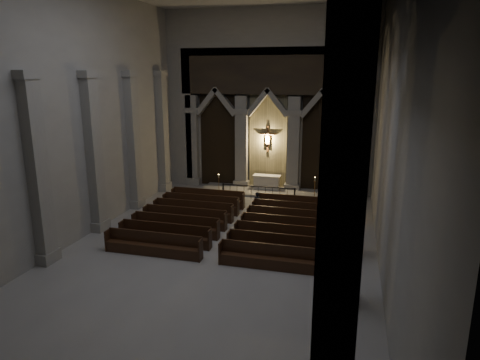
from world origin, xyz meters
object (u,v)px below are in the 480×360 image
Objects in this scene: altar at (267,182)px; candle_stand_left at (219,188)px; altar_rail at (258,191)px; pews at (234,225)px; candle_stand_right at (314,194)px; worshipper at (257,203)px.

candle_stand_left is at bearing -155.12° from altar.
altar_rail is 3.63× the size of candle_stand_left.
pews is at bearing -90.67° from altar.
candle_stand_right is at bearing -23.98° from altar.
altar_rail is 3.58m from candle_stand_right.
altar is at bearing 24.88° from candle_stand_left.
worshipper is (0.52, 3.10, 0.30)m from pews.
altar_rail is 3.78× the size of worshipper.
candle_stand_right is (3.48, 0.78, -0.20)m from altar_rail.
altar is 1.21× the size of candle_stand_right.
worshipper is at bearing -78.90° from altar_rail.
pews is (2.91, -6.64, -0.02)m from candle_stand_left.
candle_stand_right is at bearing 57.57° from worshipper.
worshipper is (3.43, -3.53, 0.27)m from candle_stand_left.
pews reaches higher than altar_rail.
pews is 3.16m from worshipper.
candle_stand_left is at bearing 142.66° from worshipper.
candle_stand_right is 1.23× the size of worshipper.
worshipper is at bearing -45.87° from candle_stand_left.
pews is 7.92× the size of worshipper.
pews is at bearing -118.12° from candle_stand_right.
altar_rail is at bearing -17.08° from candle_stand_left.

